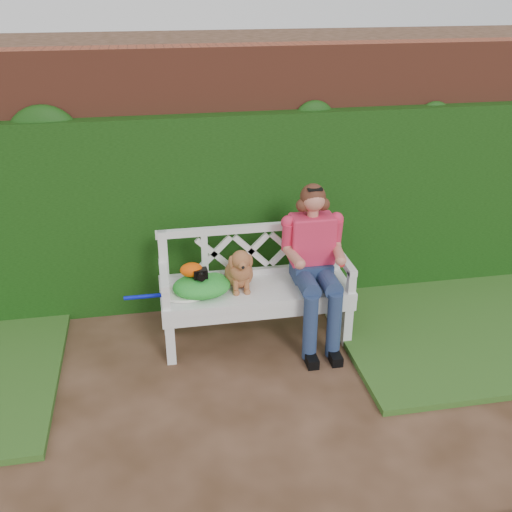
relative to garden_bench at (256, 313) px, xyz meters
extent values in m
plane|color=#372313|center=(-0.43, -1.01, -0.24)|extent=(60.00, 60.00, 0.00)
cube|color=brown|center=(-0.43, 0.89, 0.86)|extent=(10.00, 0.30, 2.20)
cube|color=#1D4E14|center=(-0.43, 0.67, 0.61)|extent=(10.00, 0.18, 1.70)
cube|color=#1B4212|center=(1.97, -0.11, -0.21)|extent=(2.60, 2.00, 0.05)
cube|color=black|center=(-0.44, -0.05, 0.43)|extent=(0.11, 0.08, 0.07)
ellipsoid|color=#E44B05|center=(-0.50, -0.02, 0.45)|extent=(0.20, 0.17, 0.11)
camera|label=1|loc=(-0.76, -4.08, 2.48)|focal=42.00mm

